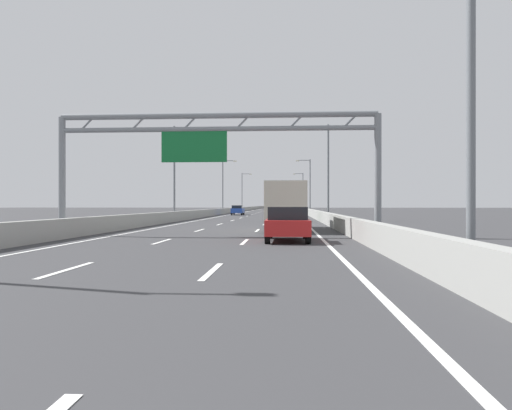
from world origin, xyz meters
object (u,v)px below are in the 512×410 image
(sign_gantry, at_px, (214,142))
(streetlamp_left_distant, at_px, (243,189))
(streetlamp_left_far, at_px, (224,183))
(streetlamp_right_far, at_px, (309,183))
(streetlamp_left_mid, at_px, (177,167))
(streetlamp_right_near, at_px, (460,35))
(blue_car, at_px, (238,210))
(green_car, at_px, (289,213))
(streetlamp_right_mid, at_px, (326,166))
(red_car, at_px, (288,224))
(box_truck, at_px, (286,204))
(white_car, at_px, (286,208))
(streetlamp_right_distant, at_px, (302,189))

(sign_gantry, bearing_deg, streetlamp_left_distant, 94.34)
(streetlamp_left_far, distance_m, streetlamp_right_far, 14.93)
(streetlamp_left_mid, bearing_deg, streetlamp_right_near, -67.83)
(streetlamp_right_near, relative_size, streetlamp_left_distant, 1.00)
(blue_car, bearing_deg, streetlamp_right_near, -79.56)
(streetlamp_left_far, distance_m, green_car, 40.51)
(streetlamp_right_mid, xyz_separation_m, blue_car, (-11.24, 24.35, -4.64))
(streetlamp_left_distant, bearing_deg, streetlamp_right_far, -67.83)
(streetlamp_left_far, bearing_deg, red_car, -80.02)
(streetlamp_left_mid, relative_size, blue_car, 2.20)
(box_truck, bearing_deg, streetlamp_right_near, -78.55)
(streetlamp_right_mid, distance_m, white_car, 63.18)
(streetlamp_right_mid, xyz_separation_m, streetlamp_right_far, (0.00, 36.64, 0.00))
(streetlamp_right_far, distance_m, streetlamp_left_distant, 39.57)
(green_car, distance_m, white_car, 64.86)
(streetlamp_left_mid, height_order, blue_car, streetlamp_left_mid)
(streetlamp_left_far, height_order, streetlamp_right_far, same)
(streetlamp_right_near, relative_size, red_car, 2.24)
(streetlamp_left_mid, bearing_deg, green_car, -9.93)
(streetlamp_right_mid, bearing_deg, streetlamp_left_far, 112.17)
(box_truck, bearing_deg, blue_car, 99.97)
(sign_gantry, distance_m, blue_car, 47.80)
(sign_gantry, xyz_separation_m, streetlamp_right_near, (7.62, -13.51, 0.54))
(sign_gantry, bearing_deg, streetlamp_right_far, 82.74)
(box_truck, bearing_deg, green_car, 88.89)
(streetlamp_left_mid, bearing_deg, blue_car, 81.39)
(streetlamp_right_distant, relative_size, green_car, 2.31)
(sign_gantry, height_order, streetlamp_left_mid, streetlamp_left_mid)
(streetlamp_right_far, relative_size, box_truck, 1.06)
(streetlamp_left_distant, bearing_deg, white_car, -43.83)
(white_car, bearing_deg, streetlamp_right_distant, 68.54)
(streetlamp_right_near, bearing_deg, blue_car, 100.44)
(streetlamp_left_distant, height_order, box_truck, streetlamp_left_distant)
(streetlamp_right_far, relative_size, blue_car, 2.20)
(streetlamp_right_mid, bearing_deg, blue_car, 114.78)
(streetlamp_left_far, bearing_deg, streetlamp_right_distant, 67.83)
(sign_gantry, bearing_deg, red_car, -41.71)
(streetlamp_right_near, bearing_deg, streetlamp_left_far, 101.52)
(streetlamp_left_far, distance_m, red_car, 64.30)
(white_car, xyz_separation_m, box_truck, (0.17, -80.19, 0.88))
(streetlamp_right_mid, bearing_deg, red_car, -98.19)
(streetlamp_right_far, xyz_separation_m, red_car, (-3.82, -63.16, -4.62))
(streetlamp_right_far, bearing_deg, streetlamp_left_mid, -112.17)
(sign_gantry, relative_size, streetlamp_left_far, 1.76)
(streetlamp_left_mid, relative_size, white_car, 2.30)
(streetlamp_right_mid, relative_size, streetlamp_right_far, 1.00)
(streetlamp_right_mid, relative_size, streetlamp_left_far, 1.00)
(streetlamp_left_distant, bearing_deg, streetlamp_left_far, -90.00)
(streetlamp_right_distant, relative_size, box_truck, 1.06)
(streetlamp_right_far, relative_size, streetlamp_right_distant, 1.00)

